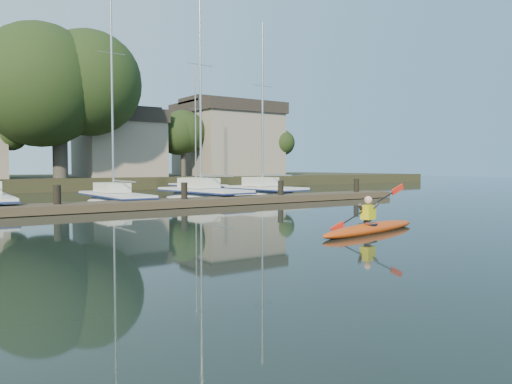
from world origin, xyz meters
TOP-DOWN VIEW (x-y plane):
  - ground at (0.00, 0.00)m, footprint 160.00×160.00m
  - kayak at (3.35, 2.09)m, footprint 4.88×1.59m
  - dock at (0.00, 14.00)m, footprint 34.00×2.00m
  - sailboat_2 at (0.78, 17.76)m, footprint 2.12×8.34m
  - sailboat_3 at (6.13, 17.83)m, footprint 3.10×8.79m
  - sailboat_4 at (10.89, 18.24)m, footprint 2.96×7.63m
  - sailboat_7 at (10.86, 27.61)m, footprint 2.80×7.33m
  - shore at (1.61, 40.29)m, footprint 90.00×25.25m

SIDE VIEW (x-z plane):
  - sailboat_3 at x=6.13m, z-range -7.15..6.74m
  - sailboat_4 at x=10.89m, z-range -6.53..6.12m
  - sailboat_7 at x=10.86m, z-range -5.93..5.59m
  - sailboat_2 at x=0.78m, z-range -7.04..6.69m
  - ground at x=0.00m, z-range 0.00..0.00m
  - kayak at x=3.35m, z-range -0.59..0.96m
  - dock at x=0.00m, z-range -0.70..1.10m
  - shore at x=1.61m, z-range -3.15..9.60m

